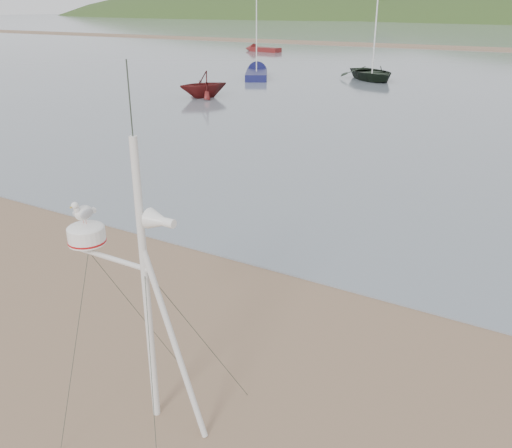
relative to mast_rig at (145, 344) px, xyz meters
The scene contains 6 objects.
ground 2.08m from the mast_rig, 162.43° to the left, with size 560.00×560.00×0.00m, color brown.
mast_rig is the anchor object (origin of this frame).
boat_dark 36.04m from the mast_rig, 105.34° to the left, with size 3.51×1.02×4.92m, color black.
boat_red 26.76m from the mast_rig, 124.79° to the left, with size 2.51×1.53×2.91m, color #5B1514.
dinghy_red_far 61.18m from the mast_rig, 119.64° to the left, with size 5.18×2.00×1.23m.
sailboat_blue_near 37.42m from the mast_rig, 118.91° to the left, with size 4.48×6.25×6.31m.
Camera 1 is at (5.90, -4.77, 5.12)m, focal length 38.00 mm.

